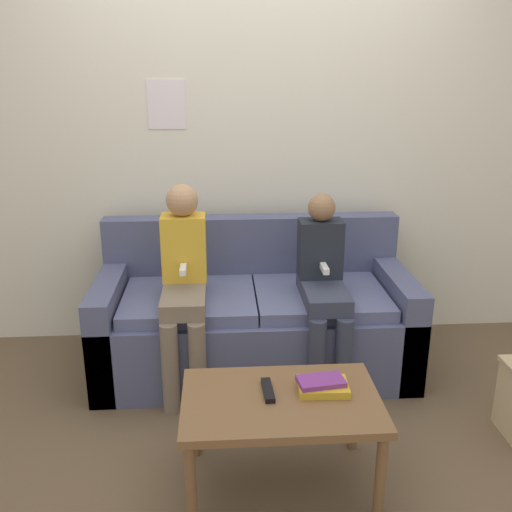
{
  "coord_description": "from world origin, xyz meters",
  "views": [
    {
      "loc": [
        -0.2,
        -2.55,
        1.72
      ],
      "look_at": [
        0.0,
        0.38,
        0.74
      ],
      "focal_mm": 40.0,
      "sensor_mm": 36.0,
      "label": 1
    }
  ],
  "objects_px": {
    "coffee_table": "(281,409)",
    "person_right": "(323,283)",
    "couch": "(254,320)",
    "tv_remote": "(268,390)",
    "person_left": "(184,279)"
  },
  "relations": [
    {
      "from": "coffee_table",
      "to": "tv_remote",
      "type": "bearing_deg",
      "value": 139.1
    },
    {
      "from": "person_left",
      "to": "tv_remote",
      "type": "relative_size",
      "value": 6.55
    },
    {
      "from": "couch",
      "to": "person_left",
      "type": "bearing_deg",
      "value": -154.32
    },
    {
      "from": "couch",
      "to": "coffee_table",
      "type": "xyz_separation_m",
      "value": [
        0.04,
        -1.05,
        0.08
      ]
    },
    {
      "from": "couch",
      "to": "person_left",
      "type": "xyz_separation_m",
      "value": [
        -0.39,
        -0.19,
        0.34
      ]
    },
    {
      "from": "coffee_table",
      "to": "person_left",
      "type": "height_order",
      "value": "person_left"
    },
    {
      "from": "person_left",
      "to": "tv_remote",
      "type": "distance_m",
      "value": 0.92
    },
    {
      "from": "couch",
      "to": "person_left",
      "type": "distance_m",
      "value": 0.55
    },
    {
      "from": "person_left",
      "to": "couch",
      "type": "bearing_deg",
      "value": 25.68
    },
    {
      "from": "person_left",
      "to": "person_right",
      "type": "bearing_deg",
      "value": -0.91
    },
    {
      "from": "coffee_table",
      "to": "person_right",
      "type": "bearing_deg",
      "value": 69.18
    },
    {
      "from": "couch",
      "to": "person_right",
      "type": "relative_size",
      "value": 1.7
    },
    {
      "from": "couch",
      "to": "tv_remote",
      "type": "height_order",
      "value": "couch"
    },
    {
      "from": "coffee_table",
      "to": "person_right",
      "type": "height_order",
      "value": "person_right"
    },
    {
      "from": "person_left",
      "to": "person_right",
      "type": "distance_m",
      "value": 0.76
    }
  ]
}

